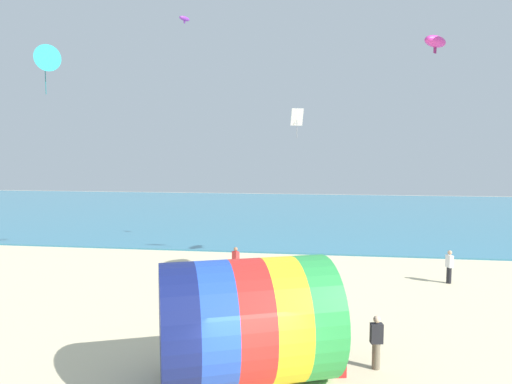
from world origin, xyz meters
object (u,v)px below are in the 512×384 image
(kite_handler, at_px, (376,342))
(cooler_box, at_px, (338,368))
(giant_inflatable_tube, at_px, (247,321))
(bystander_mid_beach, at_px, (449,267))
(kite_purple_parafoil, at_px, (184,19))
(kite_magenta_parafoil, at_px, (435,41))
(kite_white_diamond, at_px, (297,118))
(kite_cyan_delta, at_px, (45,59))
(bystander_near_water, at_px, (236,262))

(kite_handler, distance_m, cooler_box, 1.39)
(giant_inflatable_tube, relative_size, bystander_mid_beach, 3.44)
(kite_handler, relative_size, kite_purple_parafoil, 2.10)
(kite_handler, height_order, kite_purple_parafoil, kite_purple_parafoil)
(kite_magenta_parafoil, bearing_deg, kite_handler, -113.31)
(giant_inflatable_tube, xyz_separation_m, kite_purple_parafoil, (-5.08, 11.34, 11.61))
(kite_white_diamond, bearing_deg, kite_cyan_delta, -136.00)
(bystander_near_water, relative_size, bystander_mid_beach, 0.96)
(kite_white_diamond, bearing_deg, kite_magenta_parafoil, -40.84)
(bystander_near_water, height_order, bystander_mid_beach, bystander_mid_beach)
(kite_purple_parafoil, bearing_deg, cooler_box, -54.16)
(kite_purple_parafoil, bearing_deg, kite_cyan_delta, -117.28)
(kite_handler, relative_size, kite_magenta_parafoil, 1.09)
(kite_handler, height_order, bystander_mid_beach, bystander_mid_beach)
(kite_purple_parafoil, bearing_deg, kite_magenta_parafoil, -14.72)
(bystander_mid_beach, bearing_deg, kite_cyan_delta, -159.37)
(kite_white_diamond, relative_size, cooler_box, 3.12)
(kite_cyan_delta, bearing_deg, giant_inflatable_tube, -27.36)
(cooler_box, bearing_deg, kite_white_diamond, 98.44)
(kite_magenta_parafoil, bearing_deg, bystander_mid_beach, 58.03)
(kite_cyan_delta, bearing_deg, kite_magenta_parafoil, 13.85)
(giant_inflatable_tube, xyz_separation_m, kite_white_diamond, (0.69, 13.46, 6.62))
(kite_purple_parafoil, xyz_separation_m, bystander_near_water, (2.81, -0.86, -12.55))
(kite_purple_parafoil, distance_m, kite_cyan_delta, 8.42)
(kite_purple_parafoil, relative_size, bystander_mid_beach, 0.47)
(bystander_near_water, bearing_deg, bystander_mid_beach, 1.97)
(kite_handler, distance_m, bystander_mid_beach, 10.68)
(kite_magenta_parafoil, xyz_separation_m, bystander_mid_beach, (1.63, 2.61, -10.25))
(bystander_near_water, height_order, cooler_box, bystander_near_water)
(giant_inflatable_tube, height_order, kite_cyan_delta, kite_cyan_delta)
(giant_inflatable_tube, height_order, kite_magenta_parafoil, kite_magenta_parafoil)
(kite_white_diamond, bearing_deg, bystander_mid_beach, -18.80)
(bystander_near_water, bearing_deg, kite_purple_parafoil, 163.05)
(kite_cyan_delta, bearing_deg, bystander_mid_beach, 20.63)
(kite_white_diamond, relative_size, kite_magenta_parafoil, 1.09)
(kite_cyan_delta, bearing_deg, kite_white_diamond, 44.00)
(kite_purple_parafoil, relative_size, kite_magenta_parafoil, 0.52)
(kite_handler, bearing_deg, kite_white_diamond, 103.84)
(bystander_mid_beach, bearing_deg, kite_magenta_parafoil, -121.97)
(bystander_near_water, xyz_separation_m, cooler_box, (4.84, -9.74, -0.62))
(giant_inflatable_tube, height_order, bystander_mid_beach, giant_inflatable_tube)
(giant_inflatable_tube, bearing_deg, bystander_mid_beach, 52.44)
(kite_purple_parafoil, bearing_deg, kite_handler, -49.03)
(kite_purple_parafoil, height_order, kite_cyan_delta, kite_purple_parafoil)
(kite_cyan_delta, height_order, kite_white_diamond, kite_cyan_delta)
(cooler_box, bearing_deg, bystander_mid_beach, 60.25)
(kite_handler, bearing_deg, kite_magenta_parafoil, 66.69)
(kite_cyan_delta, relative_size, cooler_box, 3.64)
(kite_handler, relative_size, kite_white_diamond, 1.00)
(bystander_near_water, relative_size, cooler_box, 3.03)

